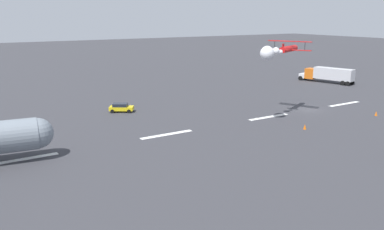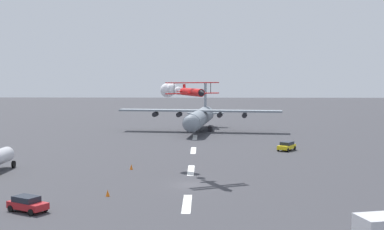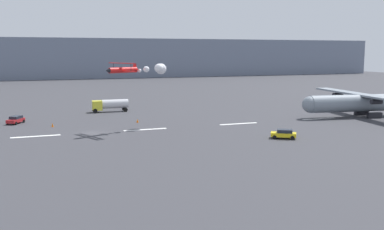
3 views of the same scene
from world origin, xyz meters
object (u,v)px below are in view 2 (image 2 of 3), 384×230
Objects in this scene: followme_car_yellow at (287,146)px; cargo_transport_plane at (199,118)px; airport_staff_sedan at (27,203)px; traffic_cone_far at (131,167)px; stunt_biplane_red at (177,91)px; traffic_cone_near at (108,193)px.

cargo_transport_plane is at bearing 28.04° from followme_car_yellow.
traffic_cone_far is (22.92, -7.08, -0.44)m from airport_staff_sedan.
stunt_biplane_red is 12.34m from traffic_cone_far.
stunt_biplane_red reaches higher than traffic_cone_far.
traffic_cone_near is at bearing 144.75° from followme_car_yellow.
airport_staff_sedan is at bearing 150.16° from stunt_biplane_red.
followme_car_yellow is (-28.71, -15.29, -2.45)m from cargo_transport_plane.
stunt_biplane_red is 2.86× the size of airport_staff_sedan.
stunt_biplane_red is at bearing -29.84° from airport_staff_sedan.
traffic_cone_far is at bearing -1.52° from traffic_cone_near.
stunt_biplane_red is at bearing -22.00° from traffic_cone_near.
cargo_transport_plane is 48.43m from traffic_cone_far.
stunt_biplane_red reaches higher than followme_car_yellow.
traffic_cone_near is 16.30m from traffic_cone_far.
traffic_cone_near is 1.00× the size of traffic_cone_far.
airport_staff_sedan is (-70.40, 16.15, -2.45)m from cargo_transport_plane.
cargo_transport_plane reaches higher than airport_staff_sedan.
stunt_biplane_red is 27.59m from followme_car_yellow.
airport_staff_sedan is at bearing 162.84° from traffic_cone_far.
cargo_transport_plane is 64.55m from traffic_cone_near.
cargo_transport_plane reaches higher than followme_car_yellow.
stunt_biplane_red is 2.84× the size of followme_car_yellow.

